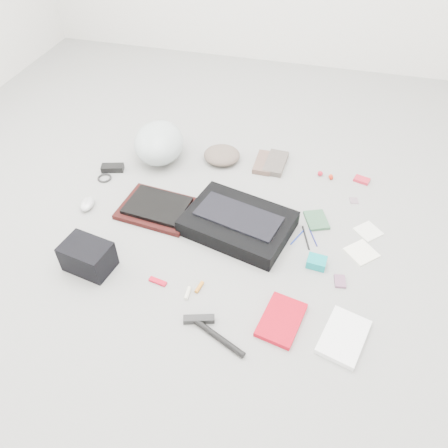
% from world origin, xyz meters
% --- Properties ---
extents(ground_plane, '(4.00, 4.00, 0.00)m').
position_xyz_m(ground_plane, '(0.00, 0.00, 0.00)').
color(ground_plane, gray).
extents(messenger_bag, '(0.58, 0.47, 0.08)m').
position_xyz_m(messenger_bag, '(0.06, 0.03, 0.04)').
color(messenger_bag, black).
rests_on(messenger_bag, ground_plane).
extents(bag_flap, '(0.44, 0.28, 0.01)m').
position_xyz_m(bag_flap, '(0.06, 0.03, 0.09)').
color(bag_flap, black).
rests_on(bag_flap, messenger_bag).
extents(laptop_sleeve, '(0.40, 0.32, 0.03)m').
position_xyz_m(laptop_sleeve, '(-0.37, 0.06, 0.01)').
color(laptop_sleeve, black).
rests_on(laptop_sleeve, ground_plane).
extents(laptop, '(0.33, 0.26, 0.02)m').
position_xyz_m(laptop, '(-0.37, 0.06, 0.04)').
color(laptop, black).
rests_on(laptop, laptop_sleeve).
extents(bike_helmet, '(0.36, 0.42, 0.22)m').
position_xyz_m(bike_helmet, '(-0.52, 0.50, 0.11)').
color(bike_helmet, silver).
rests_on(bike_helmet, ground_plane).
extents(beanie, '(0.23, 0.22, 0.08)m').
position_xyz_m(beanie, '(-0.16, 0.57, 0.04)').
color(beanie, '#6A594E').
rests_on(beanie, ground_plane).
extents(mitten_left, '(0.11, 0.21, 0.03)m').
position_xyz_m(mitten_left, '(0.09, 0.59, 0.02)').
color(mitten_left, brown).
rests_on(mitten_left, ground_plane).
extents(mitten_right, '(0.12, 0.23, 0.03)m').
position_xyz_m(mitten_right, '(0.16, 0.60, 0.02)').
color(mitten_right, '#5B524B').
rests_on(mitten_right, ground_plane).
extents(power_brick, '(0.14, 0.09, 0.03)m').
position_xyz_m(power_brick, '(-0.75, 0.32, 0.02)').
color(power_brick, black).
rests_on(power_brick, ground_plane).
extents(cable_coil, '(0.09, 0.09, 0.01)m').
position_xyz_m(cable_coil, '(-0.76, 0.23, 0.01)').
color(cable_coil, black).
rests_on(cable_coil, ground_plane).
extents(mouse, '(0.08, 0.12, 0.04)m').
position_xyz_m(mouse, '(-0.74, -0.01, 0.02)').
color(mouse, '#BCBBBD').
rests_on(mouse, ground_plane).
extents(camera_bag, '(0.24, 0.19, 0.14)m').
position_xyz_m(camera_bag, '(-0.54, -0.38, 0.07)').
color(camera_bag, black).
rests_on(camera_bag, ground_plane).
extents(multitool, '(0.09, 0.04, 0.01)m').
position_xyz_m(multitool, '(-0.20, -0.39, 0.01)').
color(multitool, red).
rests_on(multitool, ground_plane).
extents(toiletry_tube_white, '(0.02, 0.06, 0.02)m').
position_xyz_m(toiletry_tube_white, '(-0.05, -0.41, 0.01)').
color(toiletry_tube_white, silver).
rests_on(toiletry_tube_white, ground_plane).
extents(toiletry_tube_orange, '(0.03, 0.06, 0.02)m').
position_xyz_m(toiletry_tube_orange, '(-0.02, -0.37, 0.01)').
color(toiletry_tube_orange, orange).
rests_on(toiletry_tube_orange, ground_plane).
extents(u_lock, '(0.13, 0.07, 0.03)m').
position_xyz_m(u_lock, '(0.03, -0.53, 0.01)').
color(u_lock, black).
rests_on(u_lock, ground_plane).
extents(bike_pump, '(0.26, 0.14, 0.03)m').
position_xyz_m(bike_pump, '(0.12, -0.59, 0.01)').
color(bike_pump, black).
rests_on(bike_pump, ground_plane).
extents(book_red, '(0.20, 0.26, 0.02)m').
position_xyz_m(book_red, '(0.36, -0.45, 0.01)').
color(book_red, red).
rests_on(book_red, ground_plane).
extents(book_white, '(0.22, 0.27, 0.02)m').
position_xyz_m(book_white, '(0.61, -0.46, 0.01)').
color(book_white, white).
rests_on(book_white, ground_plane).
extents(notepad, '(0.15, 0.17, 0.02)m').
position_xyz_m(notepad, '(0.44, 0.19, 0.01)').
color(notepad, '#325B3E').
rests_on(notepad, ground_plane).
extents(pen_blue, '(0.05, 0.11, 0.01)m').
position_xyz_m(pen_blue, '(0.36, 0.05, 0.00)').
color(pen_blue, '#132DA0').
rests_on(pen_blue, ground_plane).
extents(pen_black, '(0.06, 0.15, 0.01)m').
position_xyz_m(pen_black, '(0.40, 0.05, 0.00)').
color(pen_black, black).
rests_on(pen_black, ground_plane).
extents(pen_navy, '(0.06, 0.11, 0.01)m').
position_xyz_m(pen_navy, '(0.44, 0.07, 0.00)').
color(pen_navy, navy).
rests_on(pen_navy, ground_plane).
extents(accordion_wallet, '(0.09, 0.08, 0.04)m').
position_xyz_m(accordion_wallet, '(0.47, -0.11, 0.02)').
color(accordion_wallet, '#0C9A9C').
rests_on(accordion_wallet, ground_plane).
extents(card_deck, '(0.06, 0.08, 0.01)m').
position_xyz_m(card_deck, '(0.58, -0.18, 0.01)').
color(card_deck, '#865674').
rests_on(card_deck, ground_plane).
extents(napkin_top, '(0.15, 0.15, 0.01)m').
position_xyz_m(napkin_top, '(0.70, 0.18, 0.00)').
color(napkin_top, white).
rests_on(napkin_top, ground_plane).
extents(napkin_bottom, '(0.18, 0.18, 0.01)m').
position_xyz_m(napkin_bottom, '(0.67, 0.02, 0.00)').
color(napkin_bottom, white).
rests_on(napkin_bottom, ground_plane).
extents(lollipop_a, '(0.04, 0.04, 0.03)m').
position_xyz_m(lollipop_a, '(0.42, 0.57, 0.01)').
color(lollipop_a, red).
rests_on(lollipop_a, ground_plane).
extents(lollipop_b, '(0.03, 0.03, 0.03)m').
position_xyz_m(lollipop_b, '(0.48, 0.56, 0.01)').
color(lollipop_b, red).
rests_on(lollipop_b, ground_plane).
extents(lollipop_c, '(0.03, 0.03, 0.02)m').
position_xyz_m(lollipop_c, '(0.48, 0.55, 0.01)').
color(lollipop_c, '#A41A0A').
rests_on(lollipop_c, ground_plane).
extents(altoids_tin, '(0.10, 0.07, 0.02)m').
position_xyz_m(altoids_tin, '(0.65, 0.58, 0.01)').
color(altoids_tin, red).
rests_on(altoids_tin, ground_plane).
extents(stamp_sheet, '(0.05, 0.06, 0.00)m').
position_xyz_m(stamp_sheet, '(0.62, 0.40, 0.00)').
color(stamp_sheet, gray).
rests_on(stamp_sheet, ground_plane).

